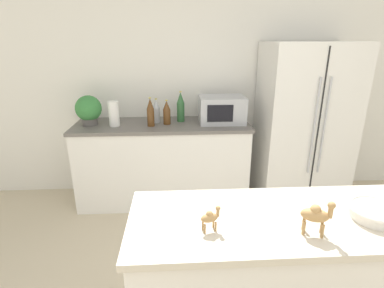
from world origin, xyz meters
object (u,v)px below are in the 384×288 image
at_px(back_bottle_1, 150,113).
at_px(camel_figurine_second, 316,214).
at_px(potted_plant, 89,110).
at_px(fruit_bowl, 376,212).
at_px(back_bottle_0, 167,113).
at_px(camel_figurine, 210,217).
at_px(paper_towel_roll, 114,114).
at_px(back_bottle_2, 156,111).
at_px(microwave, 222,109).
at_px(back_bottle_3, 181,107).
at_px(refrigerator, 303,126).

xyz_separation_m(back_bottle_1, camel_figurine_second, (0.85, -1.93, -0.01)).
distance_m(potted_plant, fruit_bowl, 2.65).
xyz_separation_m(back_bottle_0, camel_figurine, (0.23, -1.94, -0.02)).
relative_size(paper_towel_roll, back_bottle_1, 0.86).
distance_m(back_bottle_2, camel_figurine_second, 2.21).
height_order(microwave, fruit_bowl, microwave).
bearing_deg(back_bottle_3, camel_figurine_second, -75.65).
relative_size(back_bottle_3, camel_figurine_second, 1.91).
distance_m(back_bottle_0, back_bottle_2, 0.13).
bearing_deg(back_bottle_2, camel_figurine_second, -68.82).
relative_size(back_bottle_0, back_bottle_1, 0.87).
relative_size(back_bottle_3, fruit_bowl, 1.27).
height_order(microwave, back_bottle_1, back_bottle_1).
xyz_separation_m(potted_plant, microwave, (1.39, 0.03, -0.02)).
bearing_deg(fruit_bowl, refrigerator, 76.89).
xyz_separation_m(microwave, back_bottle_1, (-0.75, -0.11, 0.00)).
bearing_deg(refrigerator, microwave, 175.20).
bearing_deg(back_bottle_0, camel_figurine, -83.22).
distance_m(paper_towel_roll, fruit_bowl, 2.43).
bearing_deg(potted_plant, refrigerator, -1.09).
bearing_deg(microwave, back_bottle_1, -171.46).
bearing_deg(camel_figurine_second, camel_figurine, 173.15).
relative_size(microwave, camel_figurine, 4.08).
relative_size(refrigerator, back_bottle_2, 6.66).
xyz_separation_m(refrigerator, fruit_bowl, (-0.43, -1.86, 0.10)).
height_order(potted_plant, back_bottle_1, potted_plant).
relative_size(paper_towel_roll, microwave, 0.54).
distance_m(potted_plant, paper_towel_roll, 0.27).
distance_m(microwave, camel_figurine, 2.02).
bearing_deg(paper_towel_roll, back_bottle_3, 11.97).
distance_m(paper_towel_roll, microwave, 1.13).
distance_m(refrigerator, back_bottle_2, 1.60).
bearing_deg(back_bottle_0, potted_plant, 179.04).
height_order(potted_plant, paper_towel_roll, potted_plant).
bearing_deg(back_bottle_0, back_bottle_1, -157.53).
height_order(refrigerator, camel_figurine_second, refrigerator).
relative_size(back_bottle_1, camel_figurine_second, 1.74).
bearing_deg(camel_figurine_second, fruit_bowl, 16.72).
relative_size(back_bottle_0, back_bottle_3, 0.79).
xyz_separation_m(microwave, fruit_bowl, (0.45, -1.93, -0.07)).
relative_size(refrigerator, camel_figurine_second, 10.14).
bearing_deg(back_bottle_0, refrigerator, -1.15).
xyz_separation_m(paper_towel_roll, back_bottle_1, (0.38, -0.03, 0.01)).
height_order(back_bottle_1, camel_figurine, back_bottle_1).
relative_size(refrigerator, potted_plant, 5.59).
bearing_deg(potted_plant, microwave, 1.28).
bearing_deg(microwave, back_bottle_2, 177.90).
xyz_separation_m(back_bottle_2, fruit_bowl, (1.15, -1.96, -0.06)).
xyz_separation_m(back_bottle_1, back_bottle_3, (0.31, 0.18, 0.01)).
bearing_deg(back_bottle_0, microwave, 4.36).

